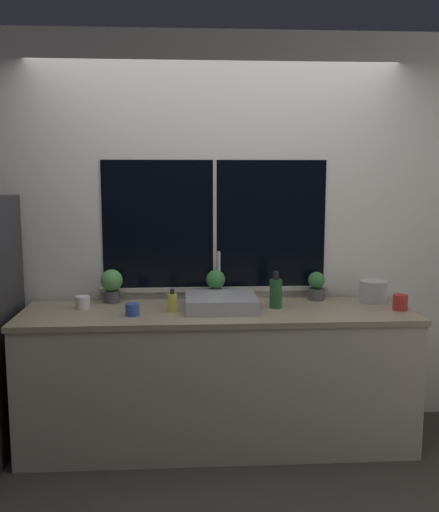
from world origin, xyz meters
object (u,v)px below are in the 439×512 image
(soap_bottle, at_px, (172,302))
(mug_blue, at_px, (132,310))
(bottle_tall, at_px, (276,293))
(mug_white, at_px, (83,302))
(mug_red, at_px, (400,302))
(sink, at_px, (221,302))
(potted_plant_left, at_px, (112,283))
(potted_plant_right, at_px, (316,286))
(potted_plant_center, at_px, (216,284))
(kettle, at_px, (374,291))

(soap_bottle, xyz_separation_m, mug_blue, (-0.24, -0.09, -0.02))
(bottle_tall, height_order, mug_white, bottle_tall)
(mug_red, bearing_deg, sink, 175.27)
(sink, bearing_deg, mug_blue, -166.21)
(sink, xyz_separation_m, potted_plant_left, (-0.72, 0.23, 0.09))
(bottle_tall, bearing_deg, potted_plant_left, 168.63)
(potted_plant_right, bearing_deg, mug_blue, -163.34)
(bottle_tall, distance_m, mug_white, 1.25)
(potted_plant_right, bearing_deg, bottle_tall, -145.59)
(potted_plant_center, bearing_deg, soap_bottle, -136.48)
(soap_bottle, relative_size, mug_blue, 1.67)
(sink, bearing_deg, bottle_tall, 2.35)
(sink, height_order, potted_plant_left, sink)
(sink, height_order, soap_bottle, sink)
(sink, bearing_deg, mug_white, 175.48)
(mug_red, bearing_deg, kettle, 112.31)
(soap_bottle, distance_m, mug_white, 0.59)
(potted_plant_left, height_order, mug_blue, potted_plant_left)
(soap_bottle, height_order, mug_blue, soap_bottle)
(potted_plant_right, relative_size, mug_blue, 2.28)
(soap_bottle, xyz_separation_m, kettle, (1.36, 0.18, 0.02))
(potted_plant_left, relative_size, potted_plant_right, 1.16)
(potted_plant_left, relative_size, mug_red, 2.30)
(mug_blue, bearing_deg, potted_plant_right, 16.66)
(potted_plant_right, bearing_deg, mug_red, -34.89)
(kettle, bearing_deg, soap_bottle, -172.35)
(potted_plant_center, relative_size, bottle_tall, 0.90)
(sink, xyz_separation_m, kettle, (1.05, 0.14, 0.03))
(sink, bearing_deg, potted_plant_right, 18.95)
(mug_white, distance_m, mug_red, 2.04)
(soap_bottle, bearing_deg, mug_white, 169.00)
(potted_plant_center, distance_m, mug_white, 0.89)
(potted_plant_right, xyz_separation_m, mug_blue, (-1.23, -0.37, -0.06))
(sink, bearing_deg, potted_plant_left, 162.20)
(soap_bottle, distance_m, bottle_tall, 0.67)
(sink, relative_size, potted_plant_right, 2.35)
(mug_red, relative_size, kettle, 0.53)
(mug_red, distance_m, kettle, 0.26)
(mug_white, distance_m, mug_blue, 0.40)
(potted_plant_center, relative_size, potted_plant_right, 1.10)
(mug_white, distance_m, kettle, 1.94)
(soap_bottle, relative_size, mug_red, 1.45)
(potted_plant_center, distance_m, soap_bottle, 0.40)
(potted_plant_left, relative_size, kettle, 1.23)
(potted_plant_right, height_order, soap_bottle, potted_plant_right)
(bottle_tall, bearing_deg, potted_plant_center, 150.23)
(potted_plant_left, distance_m, potted_plant_right, 1.40)
(potted_plant_center, bearing_deg, mug_blue, -145.33)
(sink, relative_size, mug_red, 4.65)
(sink, distance_m, bottle_tall, 0.36)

